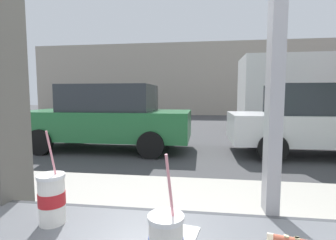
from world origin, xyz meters
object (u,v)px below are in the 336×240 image
(parked_car_white, at_px, (320,120))
(box_truck, at_px, (323,91))
(soda_cup_left, at_px, (52,198))
(parked_car_green, at_px, (108,117))

(parked_car_white, xyz_separation_m, box_truck, (2.01, 4.48, 0.79))
(parked_car_white, relative_size, box_truck, 0.63)
(soda_cup_left, bearing_deg, parked_car_green, 109.36)
(soda_cup_left, bearing_deg, box_truck, 62.27)
(parked_car_white, distance_m, box_truck, 4.97)
(soda_cup_left, xyz_separation_m, parked_car_white, (3.37, 5.75, -0.22))
(box_truck, bearing_deg, parked_car_green, -148.79)
(parked_car_white, bearing_deg, box_truck, 65.90)
(soda_cup_left, height_order, parked_car_green, parked_car_green)
(soda_cup_left, xyz_separation_m, box_truck, (5.38, 10.23, 0.57))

